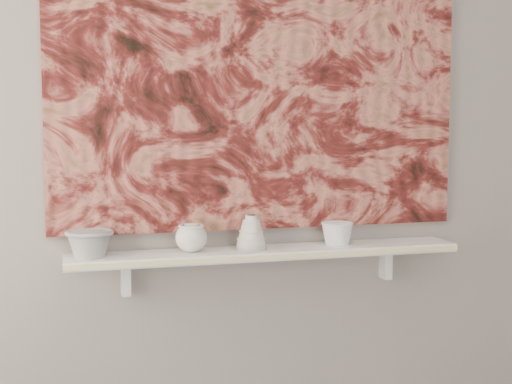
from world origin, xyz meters
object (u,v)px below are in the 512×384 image
object	(u,v)px
painting	(261,75)
bowl_grey	(90,243)
bell_vessel	(251,232)
bowl_white	(337,233)
cup_cream	(191,238)
shelf	(267,253)

from	to	relation	value
painting	bowl_grey	distance (m)	0.84
bell_vessel	bowl_white	xyz separation A→B (m)	(0.32, 0.00, -0.02)
cup_cream	bowl_white	world-z (taller)	cup_cream
shelf	bowl_grey	size ratio (longest dim) A/B	8.77
painting	cup_cream	distance (m)	0.63
cup_cream	bowl_white	bearing A→B (deg)	0.00
bell_vessel	painting	bearing A→B (deg)	53.76
bowl_grey	cup_cream	bearing A→B (deg)	0.00
painting	bowl_white	bearing A→B (deg)	-16.94
shelf	cup_cream	size ratio (longest dim) A/B	12.90
painting	bell_vessel	distance (m)	0.56
painting	bowl_grey	world-z (taller)	painting
bell_vessel	bowl_white	bearing A→B (deg)	0.00
painting	bowl_grey	bearing A→B (deg)	-172.50
bell_vessel	shelf	bearing A→B (deg)	0.00
shelf	cup_cream	distance (m)	0.28
bowl_grey	bowl_white	distance (m)	0.88
shelf	bell_vessel	size ratio (longest dim) A/B	11.57
shelf	painting	distance (m)	0.63
bowl_white	bell_vessel	bearing A→B (deg)	180.00
bowl_grey	bell_vessel	size ratio (longest dim) A/B	1.32
bowl_grey	cup_cream	size ratio (longest dim) A/B	1.47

